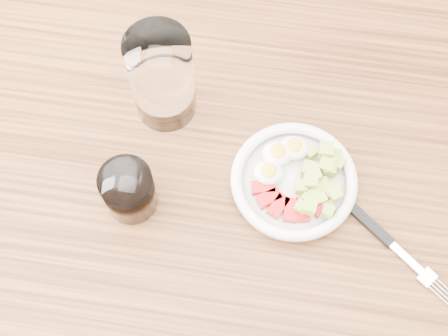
{
  "coord_description": "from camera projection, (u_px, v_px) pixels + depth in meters",
  "views": [
    {
      "loc": [
        0.04,
        -0.34,
        1.64
      ],
      "look_at": [
        -0.01,
        0.01,
        0.8
      ],
      "focal_mm": 50.0,
      "sensor_mm": 36.0,
      "label": 1
    }
  ],
  "objects": [
    {
      "name": "bowl",
      "position": [
        295.0,
        180.0,
        0.92
      ],
      "size": [
        0.19,
        0.19,
        0.05
      ],
      "color": "white",
      "rests_on": "dining_table"
    },
    {
      "name": "water_glass",
      "position": [
        162.0,
        78.0,
        0.91
      ],
      "size": [
        0.09,
        0.09,
        0.17
      ],
      "primitive_type": "cylinder",
      "color": "white",
      "rests_on": "dining_table"
    },
    {
      "name": "coffee_glass",
      "position": [
        129.0,
        191.0,
        0.88
      ],
      "size": [
        0.08,
        0.08,
        0.09
      ],
      "color": "white",
      "rests_on": "dining_table"
    },
    {
      "name": "ground",
      "position": [
        227.0,
        289.0,
        1.64
      ],
      "size": [
        4.0,
        4.0,
        0.0
      ],
      "primitive_type": "plane",
      "color": "brown",
      "rests_on": "ground"
    },
    {
      "name": "fork",
      "position": [
        380.0,
        233.0,
        0.9
      ],
      "size": [
        0.18,
        0.15,
        0.01
      ],
      "color": "black",
      "rests_on": "dining_table"
    },
    {
      "name": "dining_table",
      "position": [
        229.0,
        205.0,
        1.03
      ],
      "size": [
        1.5,
        0.9,
        0.77
      ],
      "color": "brown",
      "rests_on": "ground"
    }
  ]
}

